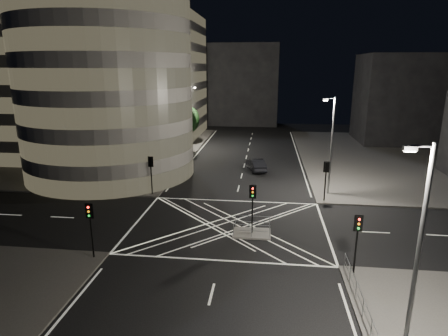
# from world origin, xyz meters

# --- Properties ---
(ground) EXTENTS (120.00, 120.00, 0.00)m
(ground) POSITION_xyz_m (0.00, 0.00, 0.00)
(ground) COLOR black
(ground) RESTS_ON ground
(sidewalk_far_left) EXTENTS (42.00, 42.00, 0.15)m
(sidewalk_far_left) POSITION_xyz_m (-29.00, 27.00, 0.07)
(sidewalk_far_left) COLOR #494745
(sidewalk_far_left) RESTS_ON ground
(sidewalk_far_right) EXTENTS (42.00, 42.00, 0.15)m
(sidewalk_far_right) POSITION_xyz_m (29.00, 27.00, 0.07)
(sidewalk_far_right) COLOR #494745
(sidewalk_far_right) RESTS_ON ground
(central_island) EXTENTS (3.00, 2.00, 0.15)m
(central_island) POSITION_xyz_m (2.00, -1.50, 0.07)
(central_island) COLOR slate
(central_island) RESTS_ON ground
(office_tower_curved) EXTENTS (30.00, 29.00, 27.20)m
(office_tower_curved) POSITION_xyz_m (-20.74, 18.74, 12.65)
(office_tower_curved) COLOR gray
(office_tower_curved) RESTS_ON sidewalk_far_left
(office_block_rear) EXTENTS (24.00, 16.00, 22.00)m
(office_block_rear) POSITION_xyz_m (-22.00, 42.00, 11.15)
(office_block_rear) COLOR gray
(office_block_rear) RESTS_ON sidewalk_far_left
(building_right_far) EXTENTS (14.00, 12.00, 15.00)m
(building_right_far) POSITION_xyz_m (26.00, 40.00, 7.65)
(building_right_far) COLOR black
(building_right_far) RESTS_ON sidewalk_far_right
(building_far_end) EXTENTS (18.00, 8.00, 18.00)m
(building_far_end) POSITION_xyz_m (-4.00, 58.00, 9.00)
(building_far_end) COLOR black
(building_far_end) RESTS_ON ground
(tree_a) EXTENTS (4.15, 4.15, 6.83)m
(tree_a) POSITION_xyz_m (-10.50, 9.00, 4.59)
(tree_a) COLOR black
(tree_a) RESTS_ON sidewalk_far_left
(tree_b) EXTENTS (4.21, 4.21, 6.67)m
(tree_b) POSITION_xyz_m (-10.50, 15.00, 4.39)
(tree_b) COLOR black
(tree_b) RESTS_ON sidewalk_far_left
(tree_c) EXTENTS (4.43, 4.43, 7.27)m
(tree_c) POSITION_xyz_m (-10.50, 21.00, 4.87)
(tree_c) COLOR black
(tree_c) RESTS_ON sidewalk_far_left
(tree_d) EXTENTS (5.15, 5.15, 7.77)m
(tree_d) POSITION_xyz_m (-10.50, 27.00, 4.95)
(tree_d) COLOR black
(tree_d) RESTS_ON sidewalk_far_left
(tree_e) EXTENTS (4.00, 4.00, 6.51)m
(tree_e) POSITION_xyz_m (-10.50, 33.00, 4.35)
(tree_e) COLOR black
(tree_e) RESTS_ON sidewalk_far_left
(traffic_signal_fl) EXTENTS (0.55, 0.22, 4.00)m
(traffic_signal_fl) POSITION_xyz_m (-8.80, 6.80, 2.91)
(traffic_signal_fl) COLOR black
(traffic_signal_fl) RESTS_ON sidewalk_far_left
(traffic_signal_nl) EXTENTS (0.55, 0.22, 4.00)m
(traffic_signal_nl) POSITION_xyz_m (-8.80, -6.80, 2.91)
(traffic_signal_nl) COLOR black
(traffic_signal_nl) RESTS_ON sidewalk_near_left
(traffic_signal_fr) EXTENTS (0.55, 0.22, 4.00)m
(traffic_signal_fr) POSITION_xyz_m (8.80, 6.80, 2.91)
(traffic_signal_fr) COLOR black
(traffic_signal_fr) RESTS_ON sidewalk_far_right
(traffic_signal_nr) EXTENTS (0.55, 0.22, 4.00)m
(traffic_signal_nr) POSITION_xyz_m (8.80, -6.80, 2.91)
(traffic_signal_nr) COLOR black
(traffic_signal_nr) RESTS_ON sidewalk_near_right
(traffic_signal_island) EXTENTS (0.55, 0.22, 4.00)m
(traffic_signal_island) POSITION_xyz_m (2.00, -1.50, 2.91)
(traffic_signal_island) COLOR black
(traffic_signal_island) RESTS_ON central_island
(street_lamp_left_near) EXTENTS (1.25, 0.25, 10.00)m
(street_lamp_left_near) POSITION_xyz_m (-9.44, 12.00, 5.54)
(street_lamp_left_near) COLOR slate
(street_lamp_left_near) RESTS_ON sidewalk_far_left
(street_lamp_left_far) EXTENTS (1.25, 0.25, 10.00)m
(street_lamp_left_far) POSITION_xyz_m (-9.44, 30.00, 5.54)
(street_lamp_left_far) COLOR slate
(street_lamp_left_far) RESTS_ON sidewalk_far_left
(street_lamp_right_far) EXTENTS (1.25, 0.25, 10.00)m
(street_lamp_right_far) POSITION_xyz_m (9.44, 9.00, 5.54)
(street_lamp_right_far) COLOR slate
(street_lamp_right_far) RESTS_ON sidewalk_far_right
(street_lamp_right_near) EXTENTS (1.25, 0.25, 10.00)m
(street_lamp_right_near) POSITION_xyz_m (9.44, -14.00, 5.54)
(street_lamp_right_near) COLOR slate
(street_lamp_right_near) RESTS_ON sidewalk_near_right
(railing_near_right) EXTENTS (0.06, 11.70, 1.10)m
(railing_near_right) POSITION_xyz_m (8.30, -12.15, 0.70)
(railing_near_right) COLOR slate
(railing_near_right) RESTS_ON sidewalk_near_right
(railing_island_south) EXTENTS (2.80, 0.06, 1.10)m
(railing_island_south) POSITION_xyz_m (2.00, -2.40, 0.70)
(railing_island_south) COLOR slate
(railing_island_south) RESTS_ON central_island
(railing_island_north) EXTENTS (2.80, 0.06, 1.10)m
(railing_island_north) POSITION_xyz_m (2.00, -0.60, 0.70)
(railing_island_north) COLOR slate
(railing_island_north) RESTS_ON central_island
(sedan) EXTENTS (2.99, 5.09, 1.59)m
(sedan) POSITION_xyz_m (1.67, 17.68, 0.79)
(sedan) COLOR black
(sedan) RESTS_ON ground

